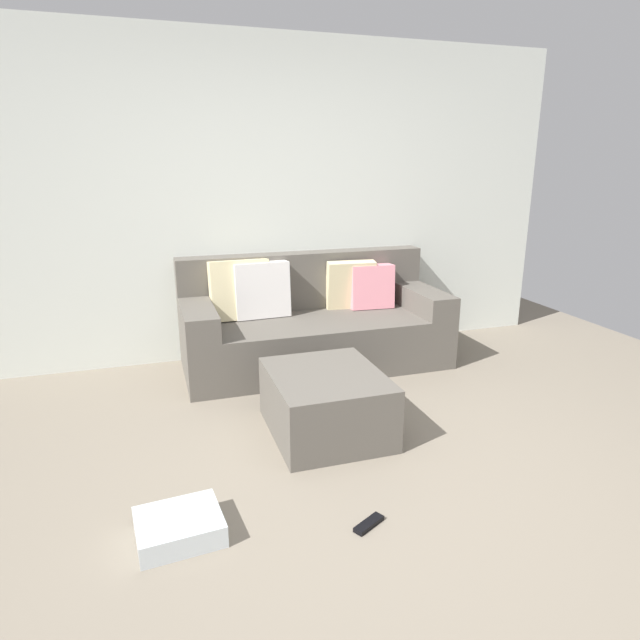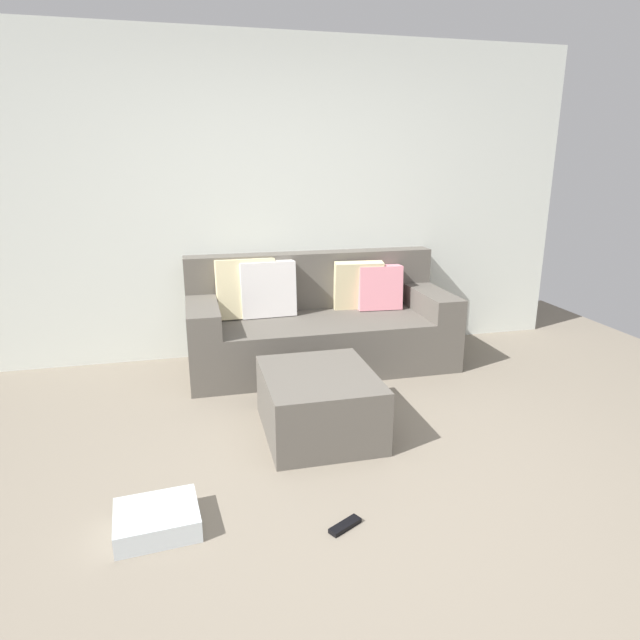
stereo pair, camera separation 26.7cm
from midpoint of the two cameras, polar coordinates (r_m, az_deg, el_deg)
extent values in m
plane|color=slate|center=(2.81, 6.70, -19.08)|extent=(6.81, 6.81, 0.00)
cube|color=silver|center=(4.66, -3.35, 12.24)|extent=(5.24, 0.10, 2.59)
cube|color=#59544C|center=(4.46, 1.79, -2.26)|extent=(2.11, 0.89, 0.40)
cube|color=#59544C|center=(4.67, 0.70, 4.19)|extent=(2.11, 0.19, 0.48)
cube|color=#59544C|center=(4.23, -10.45, 0.59)|extent=(0.24, 0.89, 0.18)
cube|color=#59544C|center=(4.71, 12.86, 2.05)|extent=(0.24, 0.89, 0.18)
cube|color=beige|center=(4.40, -6.03, 3.28)|extent=(0.48, 0.21, 0.48)
cube|color=white|center=(4.42, -3.80, 3.24)|extent=(0.45, 0.20, 0.45)
cube|color=pink|center=(4.68, 7.84, 3.39)|extent=(0.38, 0.21, 0.38)
cube|color=beige|center=(4.64, 5.67, 3.59)|extent=(0.42, 0.19, 0.42)
cube|color=#59544C|center=(3.39, 2.18, -8.67)|extent=(0.67, 0.79, 0.39)
cube|color=silver|center=(2.71, -13.82, -19.67)|extent=(0.40, 0.35, 0.11)
cube|color=black|center=(2.69, 5.69, -20.66)|extent=(0.17, 0.13, 0.02)
camera|label=1|loc=(0.13, -87.99, 0.59)|focal=30.62mm
camera|label=2|loc=(0.13, 92.01, -0.59)|focal=30.62mm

